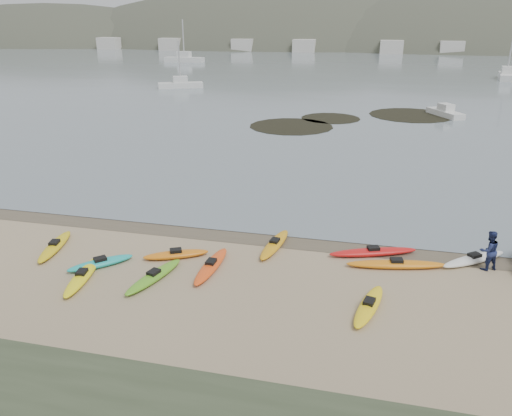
# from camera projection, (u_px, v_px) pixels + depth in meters

# --- Properties ---
(ground) EXTENTS (600.00, 600.00, 0.00)m
(ground) POSITION_uv_depth(u_px,v_px,m) (256.00, 234.00, 26.77)
(ground) COLOR tan
(ground) RESTS_ON ground
(wet_sand) EXTENTS (60.00, 60.00, 0.00)m
(wet_sand) POSITION_uv_depth(u_px,v_px,m) (255.00, 236.00, 26.49)
(wet_sand) COLOR brown
(wet_sand) RESTS_ON ground
(water) EXTENTS (1200.00, 1200.00, 0.00)m
(water) POSITION_uv_depth(u_px,v_px,m) (371.00, 36.00, 299.18)
(water) COLOR slate
(water) RESTS_ON ground
(kayaks) EXTENTS (22.63, 9.13, 0.34)m
(kayaks) POSITION_uv_depth(u_px,v_px,m) (250.00, 263.00, 23.25)
(kayaks) COLOR orange
(kayaks) RESTS_ON ground
(person_east) EXTENTS (1.15, 1.05, 1.91)m
(person_east) POSITION_uv_depth(u_px,v_px,m) (489.00, 250.00, 22.72)
(person_east) COLOR navy
(person_east) RESTS_ON ground
(kelp_mats) EXTENTS (21.88, 18.78, 0.04)m
(kelp_mats) POSITION_uv_depth(u_px,v_px,m) (353.00, 120.00, 56.23)
(kelp_mats) COLOR black
(kelp_mats) RESTS_ON water
(moored_boats) EXTENTS (103.39, 74.51, 1.41)m
(moored_boats) POSITION_uv_depth(u_px,v_px,m) (338.00, 69.00, 104.80)
(moored_boats) COLOR silver
(moored_boats) RESTS_ON ground
(far_hills) EXTENTS (550.00, 135.00, 80.00)m
(far_hills) POSITION_uv_depth(u_px,v_px,m) (463.00, 88.00, 200.14)
(far_hills) COLOR #384235
(far_hills) RESTS_ON ground
(far_town) EXTENTS (199.00, 5.00, 4.00)m
(far_town) POSITION_uv_depth(u_px,v_px,m) (381.00, 47.00, 156.43)
(far_town) COLOR beige
(far_town) RESTS_ON ground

